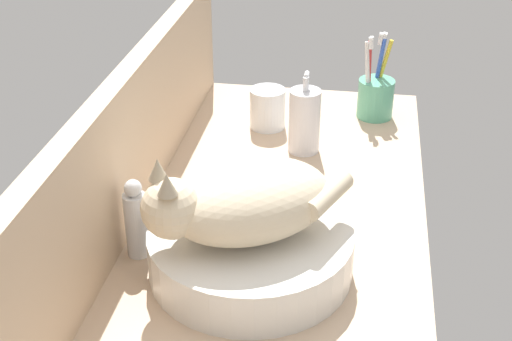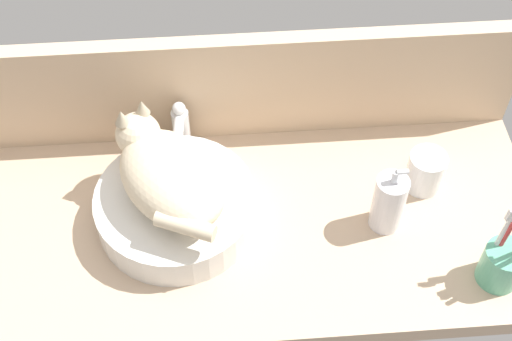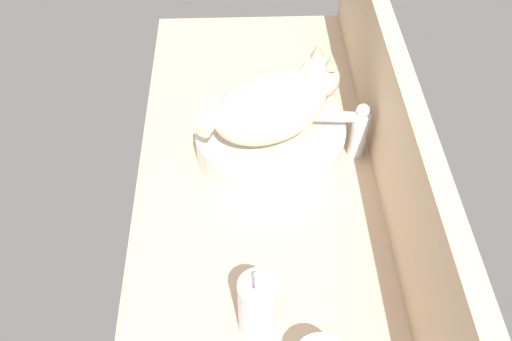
{
  "view_description": "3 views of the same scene",
  "coord_description": "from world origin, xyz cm",
  "px_view_note": "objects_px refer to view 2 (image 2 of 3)",
  "views": [
    {
      "loc": [
        -97.48,
        -13.53,
        68.17
      ],
      "look_at": [
        4.88,
        2.97,
        9.0
      ],
      "focal_mm": 50.0,
      "sensor_mm": 36.0,
      "label": 1
    },
    {
      "loc": [
        -1.03,
        -80.88,
        116.31
      ],
      "look_at": [
        5.33,
        3.05,
        11.58
      ],
      "focal_mm": 50.0,
      "sensor_mm": 36.0,
      "label": 2
    },
    {
      "loc": [
        74.85,
        -4.53,
        88.08
      ],
      "look_at": [
        4.56,
        -2.07,
        10.28
      ],
      "focal_mm": 40.0,
      "sensor_mm": 36.0,
      "label": 3
    }
  ],
  "objects_px": {
    "sink_basin": "(176,208)",
    "soap_dispenser": "(389,202)",
    "toothbrush_cup": "(503,263)",
    "water_glass": "(425,173)",
    "faucet": "(180,129)",
    "cat": "(167,173)"
  },
  "relations": [
    {
      "from": "soap_dispenser",
      "to": "toothbrush_cup",
      "type": "xyz_separation_m",
      "value": [
        0.19,
        -0.14,
        -0.02
      ]
    },
    {
      "from": "toothbrush_cup",
      "to": "water_glass",
      "type": "bearing_deg",
      "value": 111.77
    },
    {
      "from": "cat",
      "to": "faucet",
      "type": "height_order",
      "value": "cat"
    },
    {
      "from": "soap_dispenser",
      "to": "water_glass",
      "type": "xyz_separation_m",
      "value": [
        0.1,
        0.09,
        -0.03
      ]
    },
    {
      "from": "cat",
      "to": "faucet",
      "type": "bearing_deg",
      "value": 82.6
    },
    {
      "from": "water_glass",
      "to": "soap_dispenser",
      "type": "bearing_deg",
      "value": -137.36
    },
    {
      "from": "cat",
      "to": "toothbrush_cup",
      "type": "height_order",
      "value": "cat"
    },
    {
      "from": "sink_basin",
      "to": "faucet",
      "type": "bearing_deg",
      "value": 85.67
    },
    {
      "from": "soap_dispenser",
      "to": "toothbrush_cup",
      "type": "bearing_deg",
      "value": -36.61
    },
    {
      "from": "cat",
      "to": "water_glass",
      "type": "relative_size",
      "value": 3.49
    },
    {
      "from": "sink_basin",
      "to": "water_glass",
      "type": "height_order",
      "value": "water_glass"
    },
    {
      "from": "sink_basin",
      "to": "faucet",
      "type": "distance_m",
      "value": 0.18
    },
    {
      "from": "faucet",
      "to": "toothbrush_cup",
      "type": "height_order",
      "value": "toothbrush_cup"
    },
    {
      "from": "sink_basin",
      "to": "soap_dispenser",
      "type": "distance_m",
      "value": 0.41
    },
    {
      "from": "sink_basin",
      "to": "soap_dispenser",
      "type": "relative_size",
      "value": 1.91
    },
    {
      "from": "soap_dispenser",
      "to": "water_glass",
      "type": "distance_m",
      "value": 0.13
    },
    {
      "from": "cat",
      "to": "faucet",
      "type": "relative_size",
      "value": 2.22
    },
    {
      "from": "sink_basin",
      "to": "water_glass",
      "type": "distance_m",
      "value": 0.51
    },
    {
      "from": "sink_basin",
      "to": "soap_dispenser",
      "type": "bearing_deg",
      "value": -5.7
    },
    {
      "from": "toothbrush_cup",
      "to": "water_glass",
      "type": "distance_m",
      "value": 0.24
    },
    {
      "from": "sink_basin",
      "to": "water_glass",
      "type": "relative_size",
      "value": 3.61
    },
    {
      "from": "faucet",
      "to": "water_glass",
      "type": "distance_m",
      "value": 0.51
    }
  ]
}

